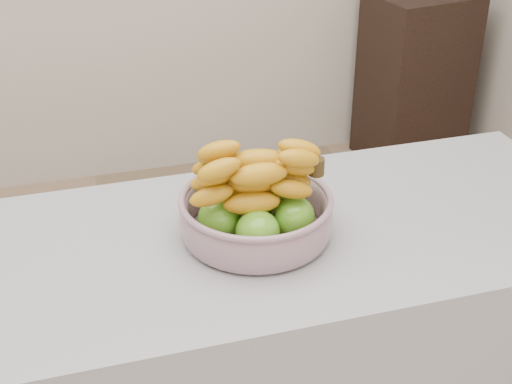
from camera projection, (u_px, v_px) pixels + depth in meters
cabinet at (415, 79)px, 3.57m from camera, size 0.52×0.45×0.85m
fruit_bowl at (256, 208)px, 1.42m from camera, size 0.31×0.31×0.19m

